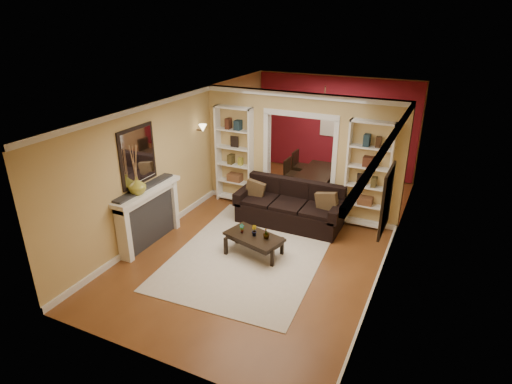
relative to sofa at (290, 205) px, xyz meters
The scene contains 30 objects.
floor 0.64m from the sofa, 99.93° to the right, with size 8.00×8.00×0.00m, color brown.
ceiling 2.30m from the sofa, 99.93° to the right, with size 8.00×8.00×0.00m, color white.
wall_back 3.66m from the sofa, 91.27° to the left, with size 8.00×8.00×0.00m, color tan.
wall_front 4.54m from the sofa, 91.01° to the right, with size 8.00×8.00×0.00m, color tan.
wall_left 2.54m from the sofa, 169.06° to the right, with size 8.00×8.00×0.00m, color tan.
wall_right 2.39m from the sofa, 11.71° to the right, with size 8.00×8.00×0.00m, color tan.
partition_wall 1.18m from the sofa, 96.00° to the left, with size 4.50×0.15×2.70m, color tan.
red_back_panel 3.63m from the sofa, 91.28° to the left, with size 4.44×0.04×2.64m, color maroon.
dining_window 3.65m from the sofa, 91.30° to the left, with size 0.78×0.03×0.98m, color #8CA5CC.
area_rug 1.57m from the sofa, 98.06° to the right, with size 2.65×3.70×0.01m, color beige.
sofa is the anchor object (origin of this frame).
pillow_left 0.84m from the sofa, behind, with size 0.41×0.12×0.41m, color brown.
pillow_right 0.84m from the sofa, ahead, with size 0.45×0.13×0.45m, color brown.
coffee_table 1.52m from the sofa, 95.33° to the right, with size 1.08×0.58×0.41m, color black.
plant_left 1.54m from the sofa, 104.67° to the right, with size 0.10×0.06×0.18m, color #336626.
plant_center 1.50m from the sofa, 95.33° to the right, with size 0.11×0.09×0.20m, color #336626.
plant_right 1.50m from the sofa, 85.70° to the right, with size 0.12×0.12×0.22m, color #336626.
bookshelf_left 1.87m from the sofa, 160.40° to the left, with size 0.90×0.30×2.30m, color white.
bookshelf_right 1.73m from the sofa, 21.52° to the left, with size 0.90×0.30×2.30m, color white.
fireplace 2.92m from the sofa, 138.04° to the right, with size 0.32×1.70×1.16m, color white.
vase 3.22m from the sofa, 134.48° to the right, with size 0.33×0.33×0.34m, color olive.
mirror 3.31m from the sofa, 139.82° to the right, with size 0.03×0.95×1.10m, color silver.
wall_sconce 2.62m from the sofa, behind, with size 0.18×0.18×0.22m, color #FFE0A5.
framed_art 2.80m from the sofa, 34.23° to the right, with size 0.04×0.85×1.05m, color black.
dining_table 2.09m from the sofa, 89.71° to the left, with size 0.84×1.50×0.53m, color black.
dining_chair_nw 1.86m from the sofa, 106.85° to the left, with size 0.42×0.42×0.85m, color black.
dining_chair_ne 1.87m from the sofa, 72.54° to the left, with size 0.41×0.41×0.83m, color black.
dining_chair_sw 2.44m from the sofa, 102.77° to the left, with size 0.44×0.44×0.88m, color black.
dining_chair_se 2.45m from the sofa, 76.76° to the left, with size 0.39×0.39×0.78m, color black.
chandelier 2.75m from the sofa, 92.01° to the left, with size 0.50×0.50×0.30m, color #392619.
Camera 1 is at (2.98, -7.36, 4.29)m, focal length 30.00 mm.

